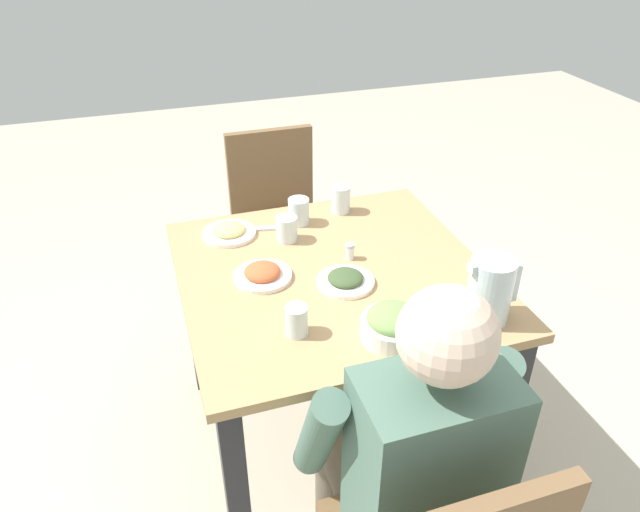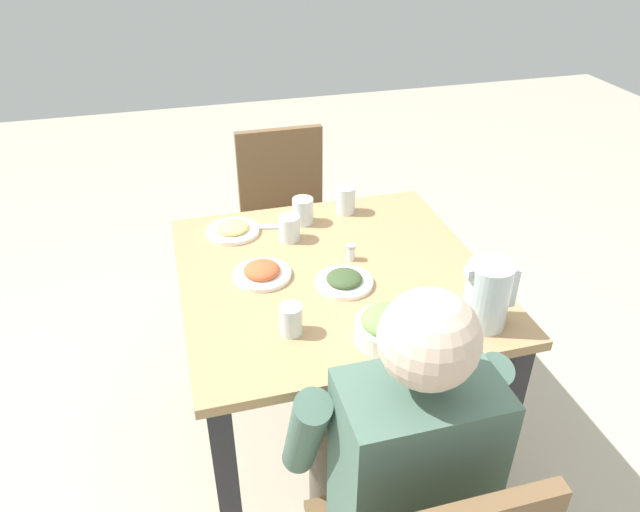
{
  "view_description": "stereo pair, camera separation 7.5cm",
  "coord_description": "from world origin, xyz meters",
  "px_view_note": "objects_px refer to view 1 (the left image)",
  "views": [
    {
      "loc": [
        -0.51,
        -1.45,
        1.76
      ],
      "look_at": [
        -0.04,
        0.03,
        0.78
      ],
      "focal_mm": 33.55,
      "sensor_mm": 36.0,
      "label": 1
    },
    {
      "loc": [
        -0.44,
        -1.47,
        1.76
      ],
      "look_at": [
        -0.04,
        0.03,
        0.78
      ],
      "focal_mm": 33.55,
      "sensor_mm": 36.0,
      "label": 2
    }
  ],
  "objects_px": {
    "chair_far": "(277,218)",
    "diner_near": "(408,456)",
    "water_glass_far_left": "(287,229)",
    "water_glass_near_right": "(341,199)",
    "plate_dolmas": "(345,280)",
    "dining_table": "(333,302)",
    "water_pitcher": "(490,290)",
    "salt_shaker": "(350,251)",
    "plate_rice_curry": "(262,274)",
    "water_glass_by_pitcher": "(299,211)",
    "plate_fries": "(229,231)",
    "water_glass_near_left": "(297,321)",
    "salad_bowl": "(394,324)"
  },
  "relations": [
    {
      "from": "chair_far",
      "to": "diner_near",
      "type": "distance_m",
      "value": 1.48
    },
    {
      "from": "water_glass_far_left",
      "to": "water_glass_near_right",
      "type": "bearing_deg",
      "value": 29.68
    },
    {
      "from": "diner_near",
      "to": "plate_dolmas",
      "type": "relative_size",
      "value": 6.65
    },
    {
      "from": "dining_table",
      "to": "water_pitcher",
      "type": "xyz_separation_m",
      "value": [
        0.32,
        -0.35,
        0.21
      ]
    },
    {
      "from": "water_glass_far_left",
      "to": "salt_shaker",
      "type": "distance_m",
      "value": 0.24
    },
    {
      "from": "plate_rice_curry",
      "to": "water_glass_by_pitcher",
      "type": "height_order",
      "value": "water_glass_by_pitcher"
    },
    {
      "from": "plate_dolmas",
      "to": "salt_shaker",
      "type": "distance_m",
      "value": 0.14
    },
    {
      "from": "diner_near",
      "to": "water_glass_near_right",
      "type": "distance_m",
      "value": 1.03
    },
    {
      "from": "plate_rice_curry",
      "to": "water_glass_far_left",
      "type": "distance_m",
      "value": 0.24
    },
    {
      "from": "plate_rice_curry",
      "to": "water_pitcher",
      "type": "bearing_deg",
      "value": -35.18
    },
    {
      "from": "plate_fries",
      "to": "water_glass_by_pitcher",
      "type": "relative_size",
      "value": 1.96
    },
    {
      "from": "water_glass_far_left",
      "to": "water_glass_by_pitcher",
      "type": "relative_size",
      "value": 0.92
    },
    {
      "from": "diner_near",
      "to": "water_glass_near_left",
      "type": "relative_size",
      "value": 13.46
    },
    {
      "from": "dining_table",
      "to": "salt_shaker",
      "type": "height_order",
      "value": "salt_shaker"
    },
    {
      "from": "water_glass_near_right",
      "to": "salt_shaker",
      "type": "relative_size",
      "value": 1.84
    },
    {
      "from": "plate_dolmas",
      "to": "chair_far",
      "type": "bearing_deg",
      "value": 89.2
    },
    {
      "from": "plate_dolmas",
      "to": "water_glass_far_left",
      "type": "bearing_deg",
      "value": 108.09
    },
    {
      "from": "water_pitcher",
      "to": "water_glass_near_left",
      "type": "xyz_separation_m",
      "value": [
        -0.51,
        0.1,
        -0.05
      ]
    },
    {
      "from": "dining_table",
      "to": "diner_near",
      "type": "distance_m",
      "value": 0.63
    },
    {
      "from": "dining_table",
      "to": "water_glass_far_left",
      "type": "distance_m",
      "value": 0.29
    },
    {
      "from": "chair_far",
      "to": "plate_dolmas",
      "type": "distance_m",
      "value": 0.94
    },
    {
      "from": "diner_near",
      "to": "water_pitcher",
      "type": "xyz_separation_m",
      "value": [
        0.36,
        0.29,
        0.2
      ]
    },
    {
      "from": "water_glass_far_left",
      "to": "salad_bowl",
      "type": "bearing_deg",
      "value": -76.84
    },
    {
      "from": "dining_table",
      "to": "plate_rice_curry",
      "type": "relative_size",
      "value": 5.22
    },
    {
      "from": "diner_near",
      "to": "water_glass_near_left",
      "type": "xyz_separation_m",
      "value": [
        -0.15,
        0.38,
        0.15
      ]
    },
    {
      "from": "plate_rice_curry",
      "to": "water_glass_by_pitcher",
      "type": "xyz_separation_m",
      "value": [
        0.2,
        0.3,
        0.03
      ]
    },
    {
      "from": "diner_near",
      "to": "water_pitcher",
      "type": "bearing_deg",
      "value": 38.67
    },
    {
      "from": "plate_rice_curry",
      "to": "plate_fries",
      "type": "xyz_separation_m",
      "value": [
        -0.05,
        0.29,
        -0.0
      ]
    },
    {
      "from": "diner_near",
      "to": "plate_rice_curry",
      "type": "xyz_separation_m",
      "value": [
        -0.18,
        0.67,
        0.12
      ]
    },
    {
      "from": "plate_dolmas",
      "to": "salt_shaker",
      "type": "bearing_deg",
      "value": 64.68
    },
    {
      "from": "water_pitcher",
      "to": "salad_bowl",
      "type": "bearing_deg",
      "value": 179.05
    },
    {
      "from": "diner_near",
      "to": "plate_dolmas",
      "type": "height_order",
      "value": "diner_near"
    },
    {
      "from": "water_pitcher",
      "to": "water_glass_near_left",
      "type": "bearing_deg",
      "value": 169.27
    },
    {
      "from": "water_pitcher",
      "to": "water_glass_by_pitcher",
      "type": "height_order",
      "value": "water_pitcher"
    },
    {
      "from": "water_glass_far_left",
      "to": "salt_shaker",
      "type": "height_order",
      "value": "water_glass_far_left"
    },
    {
      "from": "diner_near",
      "to": "plate_fries",
      "type": "height_order",
      "value": "diner_near"
    },
    {
      "from": "plate_fries",
      "to": "water_pitcher",
      "type": "bearing_deg",
      "value": -48.68
    },
    {
      "from": "dining_table",
      "to": "water_glass_near_left",
      "type": "height_order",
      "value": "water_glass_near_left"
    },
    {
      "from": "chair_far",
      "to": "water_pitcher",
      "type": "bearing_deg",
      "value": -75.89
    },
    {
      "from": "diner_near",
      "to": "water_glass_far_left",
      "type": "height_order",
      "value": "diner_near"
    },
    {
      "from": "dining_table",
      "to": "water_glass_far_left",
      "type": "xyz_separation_m",
      "value": [
        -0.09,
        0.23,
        0.16
      ]
    },
    {
      "from": "water_glass_near_right",
      "to": "salt_shaker",
      "type": "xyz_separation_m",
      "value": [
        -0.08,
        -0.31,
        -0.02
      ]
    },
    {
      "from": "chair_far",
      "to": "plate_fries",
      "type": "height_order",
      "value": "chair_far"
    },
    {
      "from": "salad_bowl",
      "to": "water_glass_by_pitcher",
      "type": "bearing_deg",
      "value": 95.36
    },
    {
      "from": "diner_near",
      "to": "salad_bowl",
      "type": "distance_m",
      "value": 0.33
    },
    {
      "from": "plate_dolmas",
      "to": "water_glass_far_left",
      "type": "relative_size",
      "value": 2.03
    },
    {
      "from": "dining_table",
      "to": "water_glass_near_right",
      "type": "relative_size",
      "value": 9.38
    },
    {
      "from": "chair_far",
      "to": "plate_rice_curry",
      "type": "distance_m",
      "value": 0.88
    },
    {
      "from": "salad_bowl",
      "to": "water_glass_near_left",
      "type": "relative_size",
      "value": 2.04
    },
    {
      "from": "plate_dolmas",
      "to": "salad_bowl",
      "type": "bearing_deg",
      "value": -82.62
    }
  ]
}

